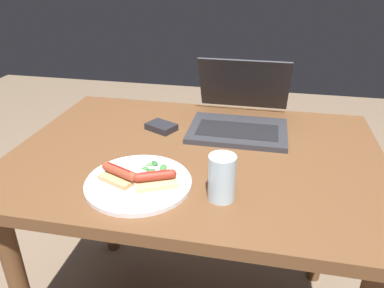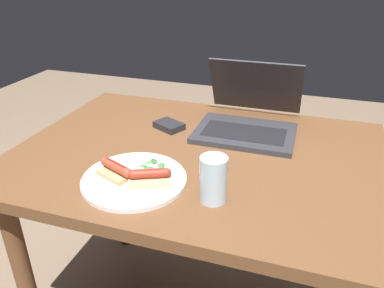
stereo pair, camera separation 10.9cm
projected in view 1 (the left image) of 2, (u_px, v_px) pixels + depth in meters
The scene contains 8 objects.
desk at pixel (196, 178), 1.23m from camera, with size 1.16×0.83×0.77m.
laptop at pixel (240, 117), 1.33m from camera, with size 0.34×0.35×0.23m.
plate at pixel (138, 182), 1.00m from camera, with size 0.29×0.29×0.02m.
sausage_toast_left at pixel (120, 174), 1.00m from camera, with size 0.12×0.10×0.04m.
sausage_toast_middle at pixel (155, 179), 0.98m from camera, with size 0.13×0.11×0.04m.
salad_pile at pixel (155, 166), 1.06m from camera, with size 0.07×0.07×0.01m.
drinking_glass at pixel (222, 178), 0.93m from camera, with size 0.07×0.07×0.12m.
external_drive at pixel (161, 127), 1.33m from camera, with size 0.12×0.11×0.02m.
Camera 1 is at (0.20, -1.03, 1.32)m, focal length 35.00 mm.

